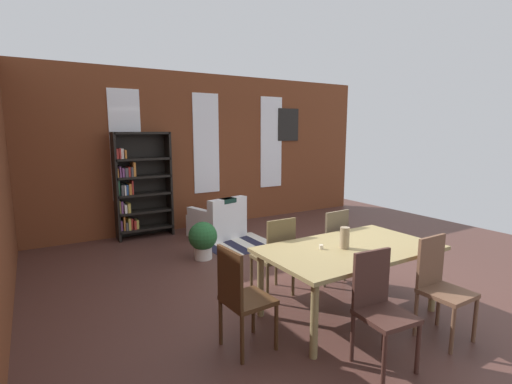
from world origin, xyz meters
The scene contains 18 objects.
ground_plane centered at (0.00, 0.00, 0.00)m, with size 9.18×9.18×0.00m, color #4C2E27.
back_wall_brick centered at (0.00, 3.59, 1.52)m, with size 7.70×0.12×3.05m, color brown.
window_pane_0 centered at (-1.56, 3.52, 1.68)m, with size 0.55×0.02×1.98m, color white.
window_pane_1 centered at (0.00, 3.52, 1.68)m, with size 0.55×0.02×1.98m, color white.
window_pane_2 centered at (1.56, 3.52, 1.68)m, with size 0.55×0.02×1.98m, color white.
dining_table centered at (-0.28, -0.77, 0.66)m, with size 1.85×1.06×0.74m.
vase_on_table centered at (-0.36, -0.77, 0.85)m, with size 0.10×0.10×0.22m, color #998466.
tealight_candle_0 centered at (-0.58, -0.66, 0.76)m, with size 0.04×0.04×0.04m, color silver.
dining_chair_far_right centered at (0.14, -0.01, 0.51)m, with size 0.42×0.42×0.95m.
dining_chair_far_left centered at (-0.70, -0.01, 0.51)m, with size 0.40×0.40×0.95m.
dining_chair_near_right centered at (0.14, -1.53, 0.51)m, with size 0.40×0.40×0.95m.
dining_chair_near_left centered at (-0.69, -1.53, 0.51)m, with size 0.44×0.44×0.95m.
dining_chair_head_left centered at (-1.58, -0.77, 0.51)m, with size 0.43×0.43×0.95m.
bookshelf_tall centered at (-1.41, 3.33, 0.95)m, with size 1.00×0.32×1.91m.
armchair_white centered at (-0.18, 2.63, 0.28)m, with size 0.97×0.97×0.75m.
potted_plant_by_shelf centered at (-0.91, 1.63, 0.32)m, with size 0.44×0.44×0.57m.
striped_rug centered at (-0.10, 2.00, 0.00)m, with size 1.14×1.09×0.01m.
framed_picture centered at (2.02, 3.51, 2.07)m, with size 0.56×0.03×0.72m, color black.
Camera 1 is at (-3.05, -3.46, 1.93)m, focal length 26.18 mm.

